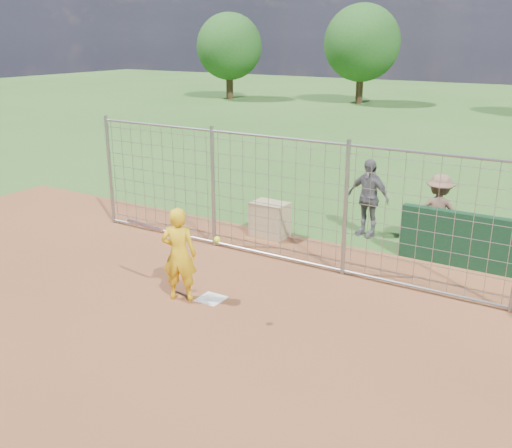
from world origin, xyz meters
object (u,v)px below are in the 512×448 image
Objects in this scene: bystander_b at (368,198)px; bystander_c at (438,212)px; batter at (179,254)px; equipment_bin at (270,220)px.

bystander_b is 1.09× the size of bystander_c.
bystander_b reaches higher than batter.
equipment_bin is (-0.31, 3.59, -0.43)m from batter.
bystander_c is (3.09, 4.80, -0.01)m from batter.
batter is 5.71m from bystander_c.
bystander_b is 2.22× the size of equipment_bin.
batter is at bearing -83.20° from equipment_bin.
batter reaches higher than equipment_bin.
equipment_bin is (-1.82, -1.24, -0.49)m from bystander_b.
bystander_c is 2.03× the size of equipment_bin.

